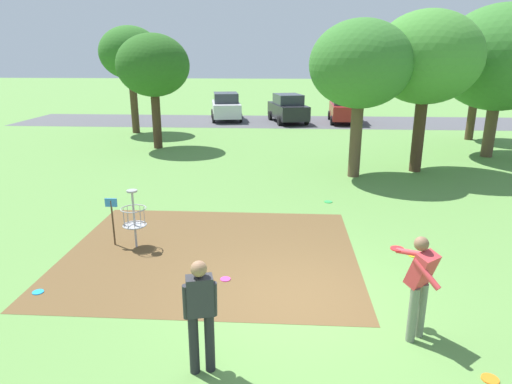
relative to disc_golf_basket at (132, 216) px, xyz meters
name	(u,v)px	position (x,y,z in m)	size (l,w,h in m)	color
ground_plane	(295,301)	(3.71, -2.19, -0.75)	(160.00, 160.00, 0.00)	#5B8942
dirt_tee_pad	(211,252)	(1.85, -0.21, -0.75)	(6.50, 5.46, 0.01)	brown
disc_golf_basket	(132,216)	(0.00, 0.00, 0.00)	(0.98, 0.58, 1.39)	#9E9EA3
player_foreground_watching	(200,311)	(2.36, -4.15, 0.21)	(0.49, 0.44, 1.71)	#232328
player_throwing	(420,282)	(5.56, -3.17, 0.23)	(0.62, 1.11, 1.71)	slate
frisbee_near_basket	(225,279)	(2.34, -1.46, -0.74)	(0.21, 0.21, 0.02)	#E53D99
frisbee_mid_grass	(203,285)	(1.94, -1.74, -0.74)	(0.22, 0.22, 0.02)	gold
frisbee_far_left	(38,292)	(-1.13, -2.19, -0.74)	(0.21, 0.21, 0.02)	#1E93DB
frisbee_far_right	(490,379)	(6.36, -4.09, -0.74)	(0.24, 0.24, 0.02)	orange
frisbee_scattered_a	(328,202)	(4.84, 3.63, -0.74)	(0.24, 0.24, 0.02)	green
frisbee_scattered_b	(414,255)	(6.40, -0.09, -0.74)	(0.24, 0.24, 0.02)	gold
tree_near_left	(480,58)	(13.24, 14.76, 3.41)	(3.32, 3.32, 5.62)	#4C3823
tree_near_right	(427,58)	(8.53, 7.73, 3.43)	(3.90, 3.90, 5.87)	#422D1E
tree_mid_left	(361,65)	(6.05, 6.78, 3.21)	(3.55, 3.55, 5.50)	brown
tree_mid_center	(501,58)	(12.40, 10.56, 3.41)	(5.09, 5.09, 6.34)	brown
tree_mid_right	(130,54)	(-5.08, 15.80, 3.61)	(3.36, 3.36, 5.84)	#4C3823
tree_far_left	(153,66)	(-2.60, 11.50, 3.06)	(3.34, 3.34, 5.26)	#422D1E
parking_lot_strip	(288,122)	(3.71, 20.81, -0.75)	(36.00, 6.00, 0.01)	#4C4C51
parked_car_leftmost	(226,106)	(-0.56, 21.37, 0.17)	(2.52, 4.45, 1.84)	silver
parked_car_center_left	(288,108)	(3.68, 20.51, 0.17)	(2.82, 4.52, 1.84)	black
parked_car_center_right	(345,108)	(7.43, 20.74, 0.17)	(2.08, 4.26, 1.84)	maroon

